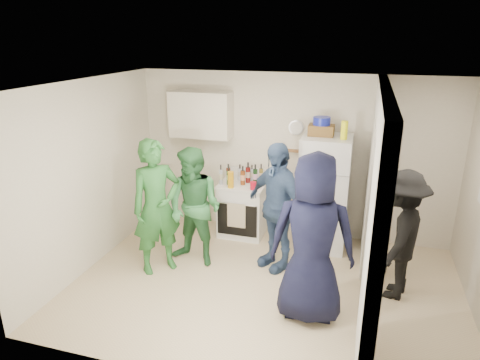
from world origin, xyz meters
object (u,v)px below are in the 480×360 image
at_px(person_green_left, 157,207).
at_px(person_nook, 400,235).
at_px(wicker_basket, 321,130).
at_px(person_green_center, 195,208).
at_px(fridge, 324,193).
at_px(person_denim, 276,207).
at_px(blue_bowl, 322,121).
at_px(person_navy, 312,239).
at_px(stove, 243,209).
at_px(yellow_cup_stack_top, 344,130).

bearing_deg(person_green_left, person_nook, -42.39).
height_order(wicker_basket, person_nook, wicker_basket).
bearing_deg(person_nook, person_green_left, -67.98).
distance_m(person_green_center, person_nook, 2.60).
height_order(fridge, person_denim, person_denim).
height_order(wicker_basket, blue_bowl, blue_bowl).
height_order(blue_bowl, person_green_left, blue_bowl).
bearing_deg(person_navy, blue_bowl, -89.25).
height_order(stove, wicker_basket, wicker_basket).
xyz_separation_m(stove, person_green_center, (-0.37, -1.03, 0.40)).
relative_size(stove, person_green_left, 0.47).
bearing_deg(blue_bowl, fridge, -26.57).
xyz_separation_m(blue_bowl, person_green_left, (-1.91, -1.35, -0.98)).
bearing_deg(stove, wicker_basket, 1.01).
height_order(person_green_left, person_denim, person_green_left).
distance_m(fridge, person_denim, 0.95).
distance_m(person_denim, person_nook, 1.55).
xyz_separation_m(person_green_center, person_navy, (1.66, -0.75, 0.13)).
height_order(yellow_cup_stack_top, person_green_center, yellow_cup_stack_top).
distance_m(wicker_basket, person_nook, 1.81).
bearing_deg(person_navy, person_green_center, -28.42).
distance_m(stove, person_green_left, 1.61).
xyz_separation_m(wicker_basket, person_denim, (-0.44, -0.84, -0.88)).
bearing_deg(blue_bowl, person_green_center, -145.08).
height_order(wicker_basket, yellow_cup_stack_top, yellow_cup_stack_top).
bearing_deg(fridge, yellow_cup_stack_top, -24.44).
relative_size(fridge, yellow_cup_stack_top, 6.69).
bearing_deg(fridge, wicker_basket, 153.43).
height_order(stove, person_green_left, person_green_left).
relative_size(stove, yellow_cup_stack_top, 3.38).
distance_m(yellow_cup_stack_top, person_nook, 1.58).
bearing_deg(person_green_center, person_navy, -12.38).
bearing_deg(wicker_basket, person_green_center, -145.08).
bearing_deg(blue_bowl, person_green_left, -144.76).
relative_size(stove, person_green_center, 0.52).
height_order(fridge, person_green_center, fridge).
bearing_deg(person_navy, person_denim, -62.63).
bearing_deg(person_navy, yellow_cup_stack_top, -99.87).
bearing_deg(person_nook, wicker_basket, -117.96).
bearing_deg(fridge, person_green_center, -148.05).
height_order(wicker_basket, person_denim, wicker_basket).
xyz_separation_m(wicker_basket, yellow_cup_stack_top, (0.32, -0.15, 0.05)).
height_order(stove, yellow_cup_stack_top, yellow_cup_stack_top).
xyz_separation_m(person_navy, person_nook, (0.94, 0.72, -0.16)).
distance_m(blue_bowl, person_denim, 1.38).
bearing_deg(wicker_basket, person_navy, -85.15).
bearing_deg(stove, person_green_left, -120.20).
relative_size(wicker_basket, person_green_left, 0.19).
distance_m(yellow_cup_stack_top, person_navy, 1.86).
bearing_deg(blue_bowl, wicker_basket, 0.00).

